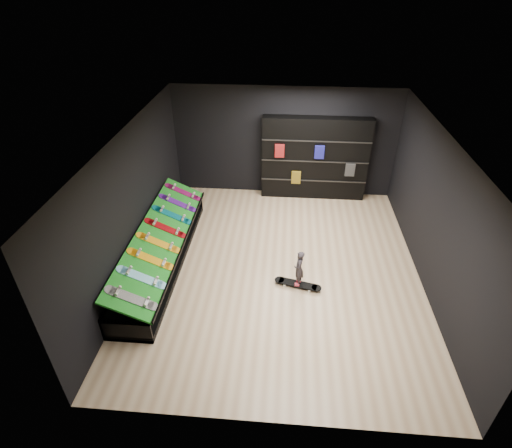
# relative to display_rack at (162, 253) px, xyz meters

# --- Properties ---
(floor) EXTENTS (6.00, 7.00, 0.01)m
(floor) POSITION_rel_display_rack_xyz_m (2.55, 0.00, -0.25)
(floor) COLOR #D0B38C
(floor) RESTS_ON ground
(ceiling) EXTENTS (6.00, 7.00, 0.01)m
(ceiling) POSITION_rel_display_rack_xyz_m (2.55, 0.00, 2.75)
(ceiling) COLOR white
(ceiling) RESTS_ON ground
(wall_back) EXTENTS (6.00, 0.02, 3.00)m
(wall_back) POSITION_rel_display_rack_xyz_m (2.55, 3.50, 1.25)
(wall_back) COLOR black
(wall_back) RESTS_ON ground
(wall_front) EXTENTS (6.00, 0.02, 3.00)m
(wall_front) POSITION_rel_display_rack_xyz_m (2.55, -3.50, 1.25)
(wall_front) COLOR black
(wall_front) RESTS_ON ground
(wall_left) EXTENTS (0.02, 7.00, 3.00)m
(wall_left) POSITION_rel_display_rack_xyz_m (-0.45, 0.00, 1.25)
(wall_left) COLOR black
(wall_left) RESTS_ON ground
(wall_right) EXTENTS (0.02, 7.00, 3.00)m
(wall_right) POSITION_rel_display_rack_xyz_m (5.55, 0.00, 1.25)
(wall_right) COLOR black
(wall_right) RESTS_ON ground
(display_rack) EXTENTS (0.90, 4.50, 0.50)m
(display_rack) POSITION_rel_display_rack_xyz_m (0.00, 0.00, 0.00)
(display_rack) COLOR black
(display_rack) RESTS_ON ground
(turf_ramp) EXTENTS (0.92, 4.50, 0.46)m
(turf_ramp) POSITION_rel_display_rack_xyz_m (0.05, 0.00, 0.46)
(turf_ramp) COLOR #106A13
(turf_ramp) RESTS_ON display_rack
(back_shelving) EXTENTS (2.84, 0.33, 2.27)m
(back_shelving) POSITION_rel_display_rack_xyz_m (3.38, 3.32, 0.89)
(back_shelving) COLOR black
(back_shelving) RESTS_ON ground
(floor_skateboard) EXTENTS (1.00, 0.44, 0.09)m
(floor_skateboard) POSITION_rel_display_rack_xyz_m (2.97, -0.56, -0.21)
(floor_skateboard) COLOR black
(floor_skateboard) RESTS_ON ground
(child) EXTENTS (0.13, 0.18, 0.48)m
(child) POSITION_rel_display_rack_xyz_m (2.97, -0.56, 0.08)
(child) COLOR black
(child) RESTS_ON floor_skateboard
(display_board_0) EXTENTS (0.93, 0.22, 0.50)m
(display_board_0) POSITION_rel_display_rack_xyz_m (0.06, -1.90, 0.49)
(display_board_0) COLOR black
(display_board_0) RESTS_ON turf_ramp
(display_board_1) EXTENTS (0.93, 0.22, 0.50)m
(display_board_1) POSITION_rel_display_rack_xyz_m (0.06, -1.36, 0.49)
(display_board_1) COLOR #0CB2E5
(display_board_1) RESTS_ON turf_ramp
(display_board_2) EXTENTS (0.93, 0.22, 0.50)m
(display_board_2) POSITION_rel_display_rack_xyz_m (0.06, -0.81, 0.49)
(display_board_2) COLOR yellow
(display_board_2) RESTS_ON turf_ramp
(display_board_3) EXTENTS (0.93, 0.22, 0.50)m
(display_board_3) POSITION_rel_display_rack_xyz_m (0.06, -0.27, 0.49)
(display_board_3) COLOR orange
(display_board_3) RESTS_ON turf_ramp
(display_board_4) EXTENTS (0.93, 0.22, 0.50)m
(display_board_4) POSITION_rel_display_rack_xyz_m (0.06, 0.27, 0.49)
(display_board_4) COLOR red
(display_board_4) RESTS_ON turf_ramp
(display_board_5) EXTENTS (0.93, 0.22, 0.50)m
(display_board_5) POSITION_rel_display_rack_xyz_m (0.06, 0.81, 0.49)
(display_board_5) COLOR #0C8C99
(display_board_5) RESTS_ON turf_ramp
(display_board_6) EXTENTS (0.93, 0.22, 0.50)m
(display_board_6) POSITION_rel_display_rack_xyz_m (0.06, 1.36, 0.49)
(display_board_6) COLOR purple
(display_board_6) RESTS_ON turf_ramp
(display_board_7) EXTENTS (0.93, 0.22, 0.50)m
(display_board_7) POSITION_rel_display_rack_xyz_m (0.06, 1.90, 0.49)
(display_board_7) COLOR #E5198C
(display_board_7) RESTS_ON turf_ramp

